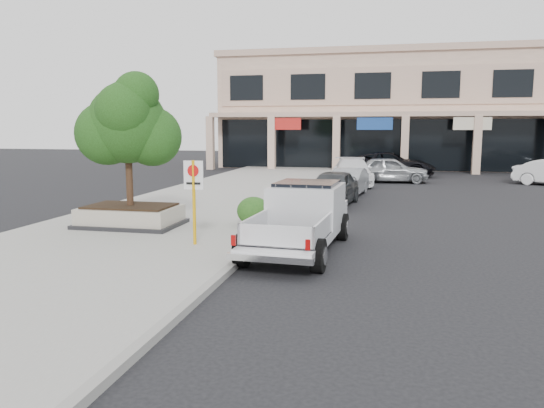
{
  "coord_description": "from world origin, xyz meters",
  "views": [
    {
      "loc": [
        2.0,
        -13.17,
        3.32
      ],
      "look_at": [
        -1.27,
        1.5,
        1.15
      ],
      "focal_mm": 35.0,
      "sensor_mm": 36.0,
      "label": 1
    }
  ],
  "objects_px": {
    "curb_car_d": "(356,168)",
    "curb_car_a": "(333,188)",
    "planter": "(131,216)",
    "pickup_truck": "(298,219)",
    "curb_car_c": "(352,172)",
    "no_parking_sign": "(194,191)",
    "lot_car_d": "(390,164)",
    "curb_car_b": "(348,182)",
    "planter_tree": "(133,125)",
    "lot_car_a": "(390,170)"
  },
  "relations": [
    {
      "from": "pickup_truck",
      "to": "lot_car_a",
      "type": "relative_size",
      "value": 1.25
    },
    {
      "from": "planter",
      "to": "curb_car_b",
      "type": "xyz_separation_m",
      "value": [
        6.2,
        10.4,
        0.19
      ]
    },
    {
      "from": "planter_tree",
      "to": "lot_car_d",
      "type": "xyz_separation_m",
      "value": [
        8.06,
        21.23,
        -2.58
      ]
    },
    {
      "from": "planter_tree",
      "to": "lot_car_a",
      "type": "distance_m",
      "value": 19.19
    },
    {
      "from": "lot_car_a",
      "to": "lot_car_d",
      "type": "xyz_separation_m",
      "value": [
        -0.0,
        4.01,
        0.05
      ]
    },
    {
      "from": "planter_tree",
      "to": "curb_car_b",
      "type": "bearing_deg",
      "value": 59.35
    },
    {
      "from": "curb_car_b",
      "to": "lot_car_a",
      "type": "distance_m",
      "value": 7.25
    },
    {
      "from": "curb_car_b",
      "to": "curb_car_d",
      "type": "xyz_separation_m",
      "value": [
        -0.21,
        8.99,
        0.03
      ]
    },
    {
      "from": "curb_car_d",
      "to": "lot_car_a",
      "type": "distance_m",
      "value": 2.98
    },
    {
      "from": "curb_car_b",
      "to": "curb_car_c",
      "type": "distance_m",
      "value": 5.09
    },
    {
      "from": "curb_car_a",
      "to": "curb_car_d",
      "type": "distance_m",
      "value": 12.34
    },
    {
      "from": "no_parking_sign",
      "to": "curb_car_a",
      "type": "bearing_deg",
      "value": 73.28
    },
    {
      "from": "no_parking_sign",
      "to": "lot_car_d",
      "type": "relative_size",
      "value": 0.38
    },
    {
      "from": "curb_car_a",
      "to": "curb_car_c",
      "type": "height_order",
      "value": "curb_car_c"
    },
    {
      "from": "curb_car_c",
      "to": "no_parking_sign",
      "type": "bearing_deg",
      "value": -107.35
    },
    {
      "from": "planter_tree",
      "to": "curb_car_b",
      "type": "xyz_separation_m",
      "value": [
        6.07,
        10.24,
        -2.75
      ]
    },
    {
      "from": "curb_car_d",
      "to": "curb_car_a",
      "type": "bearing_deg",
      "value": -97.25
    },
    {
      "from": "pickup_truck",
      "to": "lot_car_d",
      "type": "xyz_separation_m",
      "value": [
        2.35,
        23.18,
        -0.07
      ]
    },
    {
      "from": "no_parking_sign",
      "to": "pickup_truck",
      "type": "relative_size",
      "value": 0.4
    },
    {
      "from": "pickup_truck",
      "to": "curb_car_d",
      "type": "distance_m",
      "value": 21.19
    },
    {
      "from": "curb_car_a",
      "to": "curb_car_c",
      "type": "bearing_deg",
      "value": 94.44
    },
    {
      "from": "curb_car_b",
      "to": "curb_car_c",
      "type": "height_order",
      "value": "curb_car_c"
    },
    {
      "from": "pickup_truck",
      "to": "curb_car_d",
      "type": "xyz_separation_m",
      "value": [
        0.15,
        21.19,
        -0.2
      ]
    },
    {
      "from": "pickup_truck",
      "to": "curb_car_a",
      "type": "relative_size",
      "value": 1.3
    },
    {
      "from": "planter",
      "to": "curb_car_d",
      "type": "bearing_deg",
      "value": 72.82
    },
    {
      "from": "curb_car_c",
      "to": "curb_car_d",
      "type": "bearing_deg",
      "value": 83.1
    },
    {
      "from": "curb_car_d",
      "to": "lot_car_a",
      "type": "xyz_separation_m",
      "value": [
        2.2,
        -2.02,
        0.08
      ]
    },
    {
      "from": "curb_car_d",
      "to": "curb_car_c",
      "type": "bearing_deg",
      "value": -95.61
    },
    {
      "from": "curb_car_a",
      "to": "curb_car_b",
      "type": "relative_size",
      "value": 1.09
    },
    {
      "from": "no_parking_sign",
      "to": "curb_car_a",
      "type": "height_order",
      "value": "no_parking_sign"
    },
    {
      "from": "planter_tree",
      "to": "lot_car_d",
      "type": "height_order",
      "value": "planter_tree"
    },
    {
      "from": "planter",
      "to": "pickup_truck",
      "type": "xyz_separation_m",
      "value": [
        5.84,
        -1.8,
        0.43
      ]
    },
    {
      "from": "pickup_truck",
      "to": "curb_car_d",
      "type": "relative_size",
      "value": 1.14
    },
    {
      "from": "planter_tree",
      "to": "curb_car_a",
      "type": "height_order",
      "value": "planter_tree"
    },
    {
      "from": "planter_tree",
      "to": "curb_car_c",
      "type": "distance_m",
      "value": 16.64
    },
    {
      "from": "no_parking_sign",
      "to": "curb_car_d",
      "type": "relative_size",
      "value": 0.46
    },
    {
      "from": "no_parking_sign",
      "to": "planter",
      "type": "bearing_deg",
      "value": 144.22
    },
    {
      "from": "lot_car_a",
      "to": "planter",
      "type": "bearing_deg",
      "value": 149.38
    },
    {
      "from": "curb_car_b",
      "to": "lot_car_d",
      "type": "distance_m",
      "value": 11.16
    },
    {
      "from": "pickup_truck",
      "to": "curb_car_a",
      "type": "bearing_deg",
      "value": 93.64
    },
    {
      "from": "planter_tree",
      "to": "lot_car_d",
      "type": "distance_m",
      "value": 22.85
    },
    {
      "from": "curb_car_c",
      "to": "lot_car_d",
      "type": "xyz_separation_m",
      "value": [
        2.14,
        5.89,
        0.06
      ]
    },
    {
      "from": "lot_car_a",
      "to": "curb_car_b",
      "type": "bearing_deg",
      "value": 158.7
    },
    {
      "from": "planter_tree",
      "to": "lot_car_d",
      "type": "relative_size",
      "value": 0.67
    },
    {
      "from": "pickup_truck",
      "to": "curb_car_b",
      "type": "height_order",
      "value": "pickup_truck"
    },
    {
      "from": "pickup_truck",
      "to": "planter_tree",
      "type": "bearing_deg",
      "value": 164.49
    },
    {
      "from": "planter",
      "to": "pickup_truck",
      "type": "height_order",
      "value": "pickup_truck"
    },
    {
      "from": "curb_car_c",
      "to": "lot_car_a",
      "type": "xyz_separation_m",
      "value": [
        2.14,
        1.88,
        0.01
      ]
    },
    {
      "from": "curb_car_a",
      "to": "curb_car_b",
      "type": "xyz_separation_m",
      "value": [
        0.39,
        3.35,
        -0.09
      ]
    },
    {
      "from": "curb_car_b",
      "to": "curb_car_a",
      "type": "bearing_deg",
      "value": -89.69
    }
  ]
}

